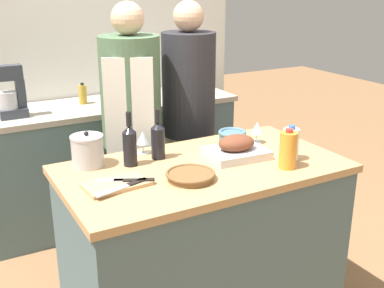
# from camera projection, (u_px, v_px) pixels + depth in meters

# --- Properties ---
(kitchen_island) EXTENTS (1.45, 0.79, 0.91)m
(kitchen_island) POSITION_uv_depth(u_px,v_px,m) (203.00, 243.00, 2.61)
(kitchen_island) COLOR #4C666B
(kitchen_island) RESTS_ON ground_plane
(back_counter) EXTENTS (1.94, 0.60, 0.93)m
(back_counter) POSITION_uv_depth(u_px,v_px,m) (112.00, 160.00, 3.78)
(back_counter) COLOR #4C666B
(back_counter) RESTS_ON ground_plane
(back_wall) EXTENTS (2.44, 0.10, 2.55)m
(back_wall) POSITION_uv_depth(u_px,v_px,m) (92.00, 51.00, 3.80)
(back_wall) COLOR silver
(back_wall) RESTS_ON ground_plane
(roasting_pan) EXTENTS (0.33, 0.27, 0.12)m
(roasting_pan) POSITION_uv_depth(u_px,v_px,m) (236.00, 149.00, 2.56)
(roasting_pan) COLOR #BCBCC1
(roasting_pan) RESTS_ON kitchen_island
(wicker_basket) EXTENTS (0.24, 0.24, 0.04)m
(wicker_basket) POSITION_uv_depth(u_px,v_px,m) (190.00, 175.00, 2.28)
(wicker_basket) COLOR brown
(wicker_basket) RESTS_ON kitchen_island
(cutting_board) EXTENTS (0.31, 0.20, 0.02)m
(cutting_board) POSITION_uv_depth(u_px,v_px,m) (116.00, 184.00, 2.21)
(cutting_board) COLOR tan
(cutting_board) RESTS_ON kitchen_island
(stock_pot) EXTENTS (0.17, 0.17, 0.19)m
(stock_pot) POSITION_uv_depth(u_px,v_px,m) (88.00, 151.00, 2.43)
(stock_pot) COLOR #B7B7BC
(stock_pot) RESTS_ON kitchen_island
(mixing_bowl) EXTENTS (0.17, 0.17, 0.06)m
(mixing_bowl) POSITION_uv_depth(u_px,v_px,m) (232.00, 135.00, 2.84)
(mixing_bowl) COLOR slate
(mixing_bowl) RESTS_ON kitchen_island
(juice_jug) EXTENTS (0.09, 0.09, 0.21)m
(juice_jug) POSITION_uv_depth(u_px,v_px,m) (288.00, 150.00, 2.40)
(juice_jug) COLOR orange
(juice_jug) RESTS_ON kitchen_island
(milk_jug) EXTENTS (0.08, 0.08, 0.19)m
(milk_jug) POSITION_uv_depth(u_px,v_px,m) (291.00, 144.00, 2.51)
(milk_jug) COLOR white
(milk_jug) RESTS_ON kitchen_island
(wine_bottle_green) EXTENTS (0.07, 0.07, 0.27)m
(wine_bottle_green) POSITION_uv_depth(u_px,v_px,m) (158.00, 139.00, 2.53)
(wine_bottle_green) COLOR black
(wine_bottle_green) RESTS_ON kitchen_island
(wine_bottle_dark) EXTENTS (0.07, 0.07, 0.28)m
(wine_bottle_dark) POSITION_uv_depth(u_px,v_px,m) (130.00, 145.00, 2.43)
(wine_bottle_dark) COLOR black
(wine_bottle_dark) RESTS_ON kitchen_island
(wine_glass_left) EXTENTS (0.07, 0.07, 0.13)m
(wine_glass_left) POSITION_uv_depth(u_px,v_px,m) (257.00, 128.00, 2.77)
(wine_glass_left) COLOR silver
(wine_glass_left) RESTS_ON kitchen_island
(wine_glass_right) EXTENTS (0.07, 0.07, 0.13)m
(wine_glass_right) POSITION_uv_depth(u_px,v_px,m) (143.00, 138.00, 2.61)
(wine_glass_right) COLOR silver
(wine_glass_right) RESTS_ON kitchen_island
(knife_chef) EXTENTS (0.27, 0.10, 0.01)m
(knife_chef) POSITION_uv_depth(u_px,v_px,m) (124.00, 187.00, 2.16)
(knife_chef) COLOR #B7B7BC
(knife_chef) RESTS_ON cutting_board
(knife_paring) EXTENTS (0.18, 0.11, 0.01)m
(knife_paring) POSITION_uv_depth(u_px,v_px,m) (136.00, 180.00, 2.23)
(knife_paring) COLOR #B7B7BC
(knife_paring) RESTS_ON cutting_board
(knife_bread) EXTENTS (0.20, 0.12, 0.01)m
(knife_bread) POSITION_uv_depth(u_px,v_px,m) (120.00, 181.00, 2.23)
(knife_bread) COLOR #B7B7BC
(knife_bread) RESTS_ON cutting_board
(stand_mixer) EXTENTS (0.18, 0.14, 0.35)m
(stand_mixer) POSITION_uv_depth(u_px,v_px,m) (11.00, 96.00, 3.20)
(stand_mixer) COLOR #333842
(stand_mixer) RESTS_ON back_counter
(condiment_bottle_tall) EXTENTS (0.06, 0.06, 0.15)m
(condiment_bottle_tall) POSITION_uv_depth(u_px,v_px,m) (143.00, 88.00, 3.79)
(condiment_bottle_tall) COLOR #234C28
(condiment_bottle_tall) RESTS_ON back_counter
(condiment_bottle_short) EXTENTS (0.06, 0.06, 0.16)m
(condiment_bottle_short) POSITION_uv_depth(u_px,v_px,m) (83.00, 94.00, 3.56)
(condiment_bottle_short) COLOR #B28E2D
(condiment_bottle_short) RESTS_ON back_counter
(person_cook_aproned) EXTENTS (0.40, 0.42, 1.70)m
(person_cook_aproned) POSITION_uv_depth(u_px,v_px,m) (132.00, 127.00, 3.02)
(person_cook_aproned) COLOR beige
(person_cook_aproned) RESTS_ON ground_plane
(person_cook_guest) EXTENTS (0.35, 0.35, 1.69)m
(person_cook_guest) POSITION_uv_depth(u_px,v_px,m) (189.00, 116.00, 3.25)
(person_cook_guest) COLOR beige
(person_cook_guest) RESTS_ON ground_plane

